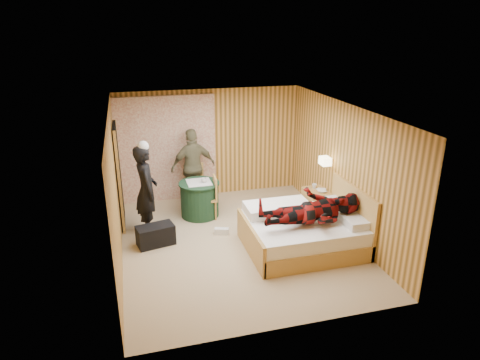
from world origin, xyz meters
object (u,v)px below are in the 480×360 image
object	(u,v)px
wall_lamp	(325,161)
man_on_bed	(313,202)
duffel_bag	(156,235)
man_at_table	(193,167)
chair_far	(195,181)
round_table	(200,199)
chair_near	(210,194)
bed	(304,231)
woman_standing	(146,190)
nightstand	(316,203)

from	to	relation	value
wall_lamp	man_on_bed	bearing A→B (deg)	-123.37
duffel_bag	man_at_table	xyz separation A→B (m)	(1.01, 1.77, 0.67)
chair_far	round_table	bearing A→B (deg)	-83.20
wall_lamp	chair_near	bearing A→B (deg)	161.14
wall_lamp	man_on_bed	xyz separation A→B (m)	(-0.77, -1.17, -0.32)
man_on_bed	chair_near	bearing A→B (deg)	126.44
duffel_bag	wall_lamp	bearing A→B (deg)	-9.82
round_table	duffel_bag	distance (m)	1.47
bed	chair_far	distance (m)	2.99
wall_lamp	man_at_table	world-z (taller)	man_at_table
chair_near	duffel_bag	bearing A→B (deg)	-49.42
round_table	man_at_table	size ratio (longest dim) A/B	0.50
round_table	duffel_bag	bearing A→B (deg)	-133.92
chair_near	woman_standing	size ratio (longest dim) A/B	0.51
chair_far	man_on_bed	world-z (taller)	man_on_bed
nightstand	round_table	world-z (taller)	round_table
chair_far	man_at_table	world-z (taller)	man_at_table
chair_near	man_at_table	bearing A→B (deg)	-162.80
round_table	duffel_bag	size ratio (longest dim) A/B	1.27
woman_standing	man_at_table	xyz separation A→B (m)	(1.10, 1.23, -0.02)
nightstand	woman_standing	size ratio (longest dim) A/B	0.35
nightstand	duffel_bag	size ratio (longest dim) A/B	0.92
round_table	man_on_bed	xyz separation A→B (m)	(1.62, -2.07, 0.60)
wall_lamp	woman_standing	distance (m)	3.54
nightstand	round_table	distance (m)	2.45
chair_near	woman_standing	xyz separation A→B (m)	(-1.30, -0.36, 0.37)
chair_near	man_at_table	xyz separation A→B (m)	(-0.20, 0.87, 0.34)
bed	nightstand	size ratio (longest dim) A/B	3.28
bed	round_table	size ratio (longest dim) A/B	2.38
nightstand	round_table	size ratio (longest dim) A/B	0.73
wall_lamp	chair_near	xyz separation A→B (m)	(-2.19, 0.75, -0.78)
bed	man_at_table	world-z (taller)	man_at_table
woman_standing	bed	bearing A→B (deg)	-121.47
round_table	woman_standing	distance (m)	1.31
woman_standing	man_at_table	bearing A→B (deg)	-46.91
wall_lamp	chair_far	size ratio (longest dim) A/B	0.28
chair_near	round_table	bearing A→B (deg)	-122.61
chair_far	chair_near	distance (m)	0.85
chair_near	man_on_bed	size ratio (longest dim) A/B	0.51
wall_lamp	round_table	bearing A→B (deg)	159.41
woman_standing	man_on_bed	size ratio (longest dim) A/B	1.00
bed	chair_near	xyz separation A→B (m)	(-1.39, 1.69, 0.20)
nightstand	chair_near	xyz separation A→B (m)	(-2.15, 0.55, 0.21)
duffel_bag	woman_standing	size ratio (longest dim) A/B	0.38
chair_near	bed	bearing A→B (deg)	43.46
man_on_bed	wall_lamp	bearing A→B (deg)	56.63
man_at_table	chair_near	bearing A→B (deg)	94.04
nightstand	bed	bearing A→B (deg)	-123.40
nightstand	man_on_bed	world-z (taller)	man_on_bed
nightstand	woman_standing	bearing A→B (deg)	176.94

